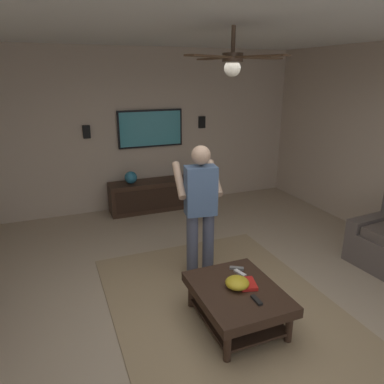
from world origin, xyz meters
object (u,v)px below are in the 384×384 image
object	(u,v)px
tv	(150,129)
vase_round	(131,177)
wall_speaker_left	(202,122)
ceiling_fan	(234,61)
coffee_table	(237,298)
wall_speaker_right	(87,132)
media_console	(156,195)
remote_grey	(237,268)
person_standing	(200,204)
bowl	(237,283)
remote_white	(240,273)
remote_black	(257,300)
book	(247,284)

from	to	relation	value
tv	vase_round	xyz separation A→B (m)	(-0.25, 0.46, -0.80)
wall_speaker_left	ceiling_fan	world-z (taller)	ceiling_fan
coffee_table	wall_speaker_right	xyz separation A→B (m)	(3.66, 0.93, 1.17)
media_console	remote_grey	size ratio (longest dim) A/B	11.33
vase_round	remote_grey	bearing A→B (deg)	-171.73
remote_grey	ceiling_fan	bearing A→B (deg)	119.49
person_standing	wall_speaker_left	xyz separation A→B (m)	(2.66, -1.17, 0.59)
bowl	tv	bearing A→B (deg)	-2.76
person_standing	ceiling_fan	distance (m)	1.65
remote_white	bowl	bearing A→B (deg)	129.79
bowl	remote_black	distance (m)	0.27
coffee_table	vase_round	bearing A→B (deg)	4.67
wall_speaker_left	wall_speaker_right	world-z (taller)	wall_speaker_left
bowl	vase_round	xyz separation A→B (m)	(3.38, 0.28, 0.21)
remote_white	remote_grey	bearing A→B (deg)	-23.55
tv	remote_white	size ratio (longest dim) A/B	7.90
tv	vase_round	size ratio (longest dim) A/B	5.38
person_standing	wall_speaker_right	bearing A→B (deg)	28.60
remote_black	book	world-z (taller)	book
remote_black	remote_grey	distance (m)	0.58
coffee_table	tv	xyz separation A→B (m)	(3.65, -0.18, 1.17)
wall_speaker_left	ceiling_fan	bearing A→B (deg)	161.77
remote_white	remote_black	xyz separation A→B (m)	(-0.47, 0.09, 0.00)
wall_speaker_right	person_standing	bearing A→B (deg)	-160.16
remote_black	vase_round	xyz separation A→B (m)	(3.65, 0.34, 0.25)
coffee_table	person_standing	xyz separation A→B (m)	(1.00, -0.03, 0.64)
tv	remote_grey	bearing A→B (deg)	-0.19
coffee_table	bowl	bearing A→B (deg)	-14.41
remote_grey	wall_speaker_left	world-z (taller)	wall_speaker_left
coffee_table	person_standing	distance (m)	1.19
remote_white	book	xyz separation A→B (m)	(-0.21, 0.04, 0.01)
coffee_table	book	size ratio (longest dim) A/B	4.55
tv	person_standing	world-z (taller)	tv
coffee_table	vase_round	distance (m)	3.43
remote_black	coffee_table	bearing A→B (deg)	15.48
person_standing	remote_grey	xyz separation A→B (m)	(-0.67, -0.14, -0.52)
coffee_table	remote_grey	bearing A→B (deg)	-27.17
wall_speaker_right	vase_round	bearing A→B (deg)	-111.52
media_console	wall_speaker_right	xyz separation A→B (m)	(0.25, 1.11, 1.19)
tv	book	distance (m)	3.78
tv	book	world-z (taller)	tv
ceiling_fan	remote_white	bearing A→B (deg)	175.93
remote_black	vase_round	world-z (taller)	vase_round
remote_white	remote_grey	size ratio (longest dim) A/B	1.00
ceiling_fan	remote_grey	bearing A→B (deg)	177.98
coffee_table	remote_white	world-z (taller)	remote_white
tv	wall_speaker_right	size ratio (longest dim) A/B	5.38
tv	vase_round	world-z (taller)	tv
person_standing	remote_white	xyz separation A→B (m)	(-0.77, -0.13, -0.52)
vase_round	media_console	bearing A→B (deg)	-89.40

